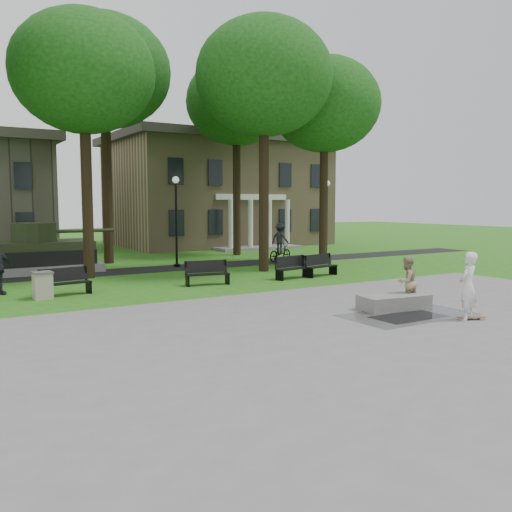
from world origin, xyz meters
The scene contains 23 objects.
ground centered at (0.00, 0.00, 0.00)m, with size 120.00×120.00×0.00m, color #275F16.
plaza centered at (0.00, -5.00, 0.01)m, with size 22.00×16.00×0.02m, color gray.
footpath centered at (0.00, 12.00, 0.01)m, with size 44.00×2.60×0.01m, color black.
building_right centered at (10.00, 26.00, 4.34)m, with size 17.00×12.00×8.60m.
tree_1 centered at (-4.50, 10.50, 8.95)m, with size 6.20×6.20×11.63m.
tree_2 centered at (3.50, 8.50, 9.32)m, with size 6.60×6.60×12.16m.
tree_3 centered at (8.00, 9.50, 8.60)m, with size 6.00×6.00×11.19m.
tree_4 centered at (-2.00, 16.00, 10.39)m, with size 7.20×7.20×13.50m.
tree_5 centered at (6.50, 16.50, 9.67)m, with size 6.40×6.40×12.44m.
lamp_mid centered at (0.50, 12.30, 2.79)m, with size 0.36×0.36×4.73m.
lamp_right centered at (10.50, 12.30, 2.79)m, with size 0.36×0.36×4.73m.
tank_monument centered at (-6.46, 14.00, 0.86)m, with size 7.45×3.40×2.40m.
puddle centered at (1.29, -2.96, 0.02)m, with size 2.20×1.20×0.00m, color black.
concrete_block centered at (1.78, -1.90, 0.24)m, with size 2.20×1.00×0.45m, color gray.
skateboard centered at (2.52, -4.19, 0.06)m, with size 0.78×0.20×0.07m, color brown.
skateboarder centered at (2.41, -4.11, 1.00)m, with size 0.71×0.47×1.95m, color white.
friend_watching centered at (2.46, -1.78, 0.83)m, with size 0.78×0.61×1.61m, color tan.
cyclist centered at (6.69, 11.77, 0.90)m, with size 2.12×1.39×2.20m.
park_bench_0 centered at (-6.44, 6.28, 0.52)m, with size 1.85×0.79×1.00m.
park_bench_1 centered at (-0.95, 5.85, 0.52)m, with size 1.85×0.80×1.00m.
park_bench_2 centered at (3.15, 5.59, 0.52)m, with size 1.85×0.83×1.00m.
park_bench_3 centered at (4.75, 5.60, 0.52)m, with size 1.85×0.88×1.00m.
trash_bin centered at (-7.28, 5.94, 0.49)m, with size 0.68×0.68×0.96m.
Camera 1 is at (-10.70, -13.96, 3.34)m, focal length 38.00 mm.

